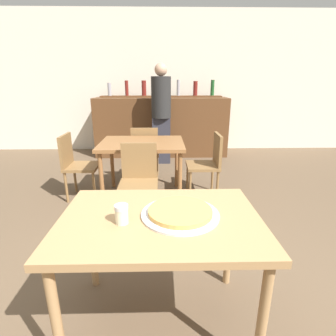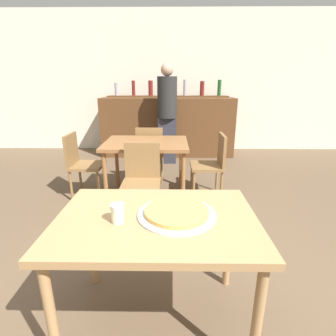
{
  "view_description": "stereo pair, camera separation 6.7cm",
  "coord_description": "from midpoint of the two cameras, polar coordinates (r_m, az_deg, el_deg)",
  "views": [
    {
      "loc": [
        0.01,
        -1.27,
        1.44
      ],
      "look_at": [
        0.06,
        0.55,
        0.83
      ],
      "focal_mm": 28.0,
      "sensor_mm": 36.0,
      "label": 1
    },
    {
      "loc": [
        0.08,
        -1.27,
        1.44
      ],
      "look_at": [
        0.06,
        0.55,
        0.83
      ],
      "focal_mm": 28.0,
      "sensor_mm": 36.0,
      "label": 2
    }
  ],
  "objects": [
    {
      "name": "chair_far_side_back",
      "position": [
        3.88,
        -3.43,
        3.93
      ],
      "size": [
        0.4,
        0.4,
        0.82
      ],
      "rotation": [
        0.0,
        0.0,
        3.14
      ],
      "color": "olive",
      "rests_on": "ground_plane"
    },
    {
      "name": "dining_table_far",
      "position": [
        3.28,
        -4.19,
        4.29
      ],
      "size": [
        1.02,
        0.8,
        0.73
      ],
      "color": "brown",
      "rests_on": "ground_plane"
    },
    {
      "name": "bar_back_shelf",
      "position": [
        5.4,
        0.48,
        16.0
      ],
      "size": [
        2.39,
        0.24,
        0.34
      ],
      "color": "brown",
      "rests_on": "bar_counter"
    },
    {
      "name": "chair_far_side_right",
      "position": [
        3.36,
        10.28,
        1.4
      ],
      "size": [
        0.4,
        0.4,
        0.82
      ],
      "rotation": [
        0.0,
        0.0,
        -1.57
      ],
      "color": "olive",
      "rests_on": "ground_plane"
    },
    {
      "name": "pizza_tray",
      "position": [
        1.46,
        3.23,
        -9.71
      ],
      "size": [
        0.43,
        0.43,
        0.04
      ],
      "color": "silver",
      "rests_on": "dining_table_near"
    },
    {
      "name": "ground_plane",
      "position": [
        1.92,
        -1.03,
        -30.09
      ],
      "size": [
        16.0,
        16.0,
        0.0
      ],
      "primitive_type": "plane",
      "color": "brown"
    },
    {
      "name": "person_standing",
      "position": [
        4.7,
        0.23,
        12.28
      ],
      "size": [
        0.34,
        0.34,
        1.73
      ],
      "color": "#2D2D38",
      "rests_on": "ground_plane"
    },
    {
      "name": "dining_table_near",
      "position": [
        1.5,
        -1.18,
        -13.35
      ],
      "size": [
        1.1,
        0.77,
        0.73
      ],
      "color": "#A87F51",
      "rests_on": "ground_plane"
    },
    {
      "name": "wall_back",
      "position": [
        5.76,
        0.35,
        17.95
      ],
      "size": [
        8.0,
        0.05,
        2.8
      ],
      "color": "silver",
      "rests_on": "ground_plane"
    },
    {
      "name": "chair_far_side_front",
      "position": [
        2.79,
        -5.1,
        -1.94
      ],
      "size": [
        0.4,
        0.4,
        0.82
      ],
      "color": "olive",
      "rests_on": "ground_plane"
    },
    {
      "name": "cheese_shaker",
      "position": [
        1.4,
        -9.55,
        -9.68
      ],
      "size": [
        0.07,
        0.07,
        0.1
      ],
      "color": "beige",
      "rests_on": "dining_table_near"
    },
    {
      "name": "bar_counter",
      "position": [
        5.33,
        0.29,
        8.95
      ],
      "size": [
        2.6,
        0.56,
        1.14
      ],
      "color": "brown",
      "rests_on": "ground_plane"
    },
    {
      "name": "chair_far_side_left",
      "position": [
        3.5,
        -17.95,
        1.46
      ],
      "size": [
        0.4,
        0.4,
        0.82
      ],
      "rotation": [
        0.0,
        0.0,
        1.57
      ],
      "color": "olive",
      "rests_on": "ground_plane"
    }
  ]
}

